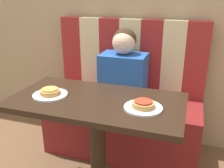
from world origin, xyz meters
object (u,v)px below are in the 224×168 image
at_px(pizza_left, 50,91).
at_px(plate_right, 143,108).
at_px(plate_left, 50,95).
at_px(pizza_right, 143,104).
at_px(person, 124,68).

bearing_deg(pizza_left, plate_right, 0.00).
xyz_separation_m(plate_left, pizza_left, (0.00, -0.00, 0.02)).
height_order(plate_right, pizza_right, pizza_right).
bearing_deg(person, pizza_right, -65.14).
xyz_separation_m(plate_right, pizza_left, (-0.58, -0.00, 0.02)).
bearing_deg(person, plate_left, -114.86).
bearing_deg(pizza_left, plate_left, 90.00).
distance_m(plate_left, pizza_right, 0.59).
bearing_deg(person, pizza_left, -114.86).
height_order(person, pizza_right, person).
xyz_separation_m(plate_right, pizza_right, (0.00, -0.00, 0.02)).
relative_size(pizza_left, pizza_right, 1.00).
height_order(plate_left, pizza_right, pizza_right).
distance_m(pizza_left, pizza_right, 0.58).
relative_size(person, plate_left, 2.75).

